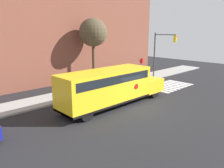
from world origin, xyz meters
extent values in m
plane|color=black|center=(0.00, 0.00, 0.00)|extent=(60.00, 60.00, 0.00)
cube|color=#9E9E99|center=(0.00, 6.50, 0.07)|extent=(44.00, 3.00, 0.15)
cube|color=brown|center=(0.00, 13.00, 6.00)|extent=(32.00, 4.00, 12.00)
cube|color=white|center=(5.66, 2.00, 0.00)|extent=(0.50, 3.20, 0.01)
cube|color=white|center=(6.36, 2.00, 0.00)|extent=(0.50, 3.20, 0.01)
cube|color=white|center=(7.06, 2.00, 0.00)|extent=(0.50, 3.20, 0.01)
cube|color=white|center=(7.76, 2.00, 0.00)|extent=(0.50, 3.20, 0.01)
cube|color=white|center=(8.46, 2.00, 0.00)|extent=(0.50, 3.20, 0.01)
cube|color=white|center=(9.16, 2.00, 0.00)|extent=(0.50, 3.20, 0.01)
cube|color=white|center=(9.86, 2.00, 0.00)|extent=(0.50, 3.20, 0.01)
cube|color=white|center=(10.56, 2.00, 0.00)|extent=(0.50, 3.20, 0.01)
cube|color=yellow|center=(-1.71, 1.61, 1.73)|extent=(7.94, 2.50, 2.56)
cube|color=yellow|center=(3.39, 1.61, 1.05)|extent=(2.27, 2.50, 1.20)
cube|color=black|center=(-1.71, 1.61, 0.53)|extent=(7.94, 2.54, 0.16)
cube|color=black|center=(-1.71, 1.61, 2.46)|extent=(7.30, 2.53, 0.64)
cylinder|color=red|center=(0.47, 0.32, 1.60)|extent=(0.44, 0.02, 0.44)
cylinder|color=black|center=(3.28, 2.69, 0.50)|extent=(1.00, 0.30, 1.00)
cylinder|color=black|center=(3.28, 0.53, 0.50)|extent=(1.00, 0.30, 1.00)
cylinder|color=black|center=(-4.48, 2.69, 0.50)|extent=(1.00, 0.30, 1.00)
cylinder|color=black|center=(-4.48, 0.53, 0.50)|extent=(1.00, 0.30, 1.00)
cylinder|color=#38383A|center=(7.53, 5.57, 1.27)|extent=(0.07, 0.07, 2.54)
cylinder|color=red|center=(7.53, 5.53, 2.51)|extent=(0.64, 0.03, 0.64)
cylinder|color=#38383A|center=(10.18, 5.62, 2.89)|extent=(0.16, 0.16, 5.78)
cylinder|color=#38383A|center=(10.18, 4.18, 5.53)|extent=(0.10, 2.88, 0.10)
cube|color=yellow|center=(10.18, 2.84, 5.08)|extent=(0.28, 0.28, 0.80)
cylinder|color=red|center=(10.18, 2.69, 5.34)|extent=(0.18, 0.02, 0.18)
cylinder|color=#EAB214|center=(10.18, 2.69, 5.08)|extent=(0.18, 0.02, 0.18)
cylinder|color=green|center=(10.18, 2.69, 4.82)|extent=(0.18, 0.02, 0.18)
cylinder|color=brown|center=(3.06, 9.01, 2.43)|extent=(0.36, 0.36, 4.86)
sphere|color=#4C422D|center=(3.06, 9.01, 5.81)|extent=(3.17, 3.17, 3.17)
camera|label=1|loc=(-12.79, -10.69, 5.99)|focal=35.00mm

